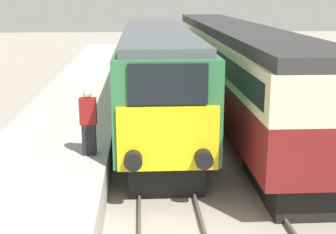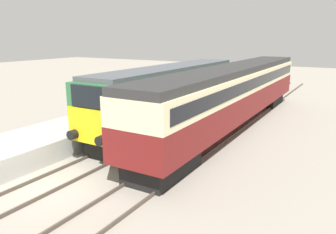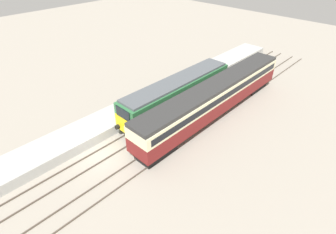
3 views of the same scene
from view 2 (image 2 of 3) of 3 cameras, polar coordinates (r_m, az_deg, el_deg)
ground_plane at (r=13.99m, az=-20.67°, el=-11.20°), size 120.00×120.00×0.00m
platform_left at (r=21.35m, az=-9.75°, el=-0.48°), size 3.50×50.00×1.00m
rails_near_track at (r=17.23m, az=-7.70°, el=-5.39°), size 1.51×60.00×0.14m
rails_far_track at (r=15.47m, az=2.34°, el=-7.55°), size 1.50×60.00×0.14m
locomotive at (r=20.64m, az=0.54°, el=4.08°), size 2.70×15.03×3.93m
passenger_carriage at (r=21.12m, az=11.50°, el=4.60°), size 2.75×21.71×3.94m
person_on_platform at (r=17.30m, az=-15.47°, el=0.61°), size 0.44×0.26×1.80m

